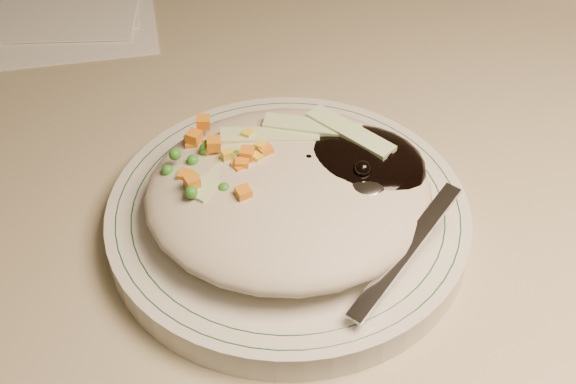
{
  "coord_description": "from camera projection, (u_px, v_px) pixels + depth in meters",
  "views": [
    {
      "loc": [
        -0.14,
        0.79,
        1.15
      ],
      "look_at": [
        -0.11,
        1.17,
        0.78
      ],
      "focal_mm": 50.0,
      "sensor_mm": 36.0,
      "label": 1
    }
  ],
  "objects": [
    {
      "name": "desk",
      "position": [
        374.0,
        213.0,
        0.86
      ],
      "size": [
        1.4,
        0.7,
        0.74
      ],
      "color": "tan",
      "rests_on": "ground"
    },
    {
      "name": "plate_rim",
      "position": [
        288.0,
        209.0,
        0.55
      ],
      "size": [
        0.24,
        0.24,
        0.0
      ],
      "color": "#144723",
      "rests_on": "plate"
    },
    {
      "name": "meal",
      "position": [
        294.0,
        186.0,
        0.54
      ],
      "size": [
        0.21,
        0.19,
        0.05
      ],
      "color": "#B1A78F",
      "rests_on": "plate"
    },
    {
      "name": "plate",
      "position": [
        288.0,
        219.0,
        0.56
      ],
      "size": [
        0.25,
        0.25,
        0.02
      ],
      "primitive_type": "cylinder",
      "color": "silver",
      "rests_on": "desk"
    }
  ]
}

